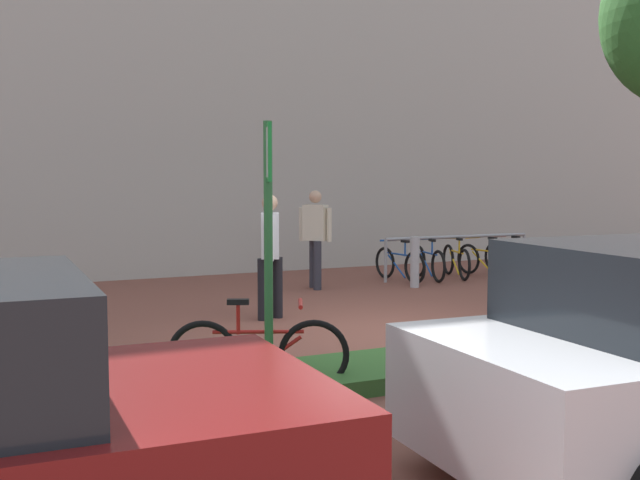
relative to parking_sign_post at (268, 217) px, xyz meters
The scene contains 9 objects.
ground_plane 3.34m from the parking_sign_post, 37.26° to the left, with size 60.00×60.00×0.00m, color brown.
building_facade 9.79m from the parking_sign_post, 75.28° to the left, with size 28.00×1.20×10.00m, color #B2ADA3.
planter_strip 2.06m from the parking_sign_post, ahead, with size 7.00×1.10×0.16m, color #336028.
parking_sign_post is the anchor object (origin of this frame).
bike_at_sign 1.27m from the parking_sign_post, 121.29° to the left, with size 1.57×0.72×0.86m.
bike_rack_cluster 8.63m from the parking_sign_post, 43.29° to the left, with size 3.21×1.67×0.83m.
bollard_steel 7.09m from the parking_sign_post, 46.84° to the left, with size 0.16×0.16×0.90m, color #ADADB2.
person_shirt_blue 3.69m from the parking_sign_post, 68.16° to the left, with size 0.40×0.57×1.72m.
person_casual_tan 6.55m from the parking_sign_post, 61.31° to the left, with size 0.45×0.48×1.72m.
Camera 1 is at (-4.88, -8.25, 1.99)m, focal length 43.51 mm.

